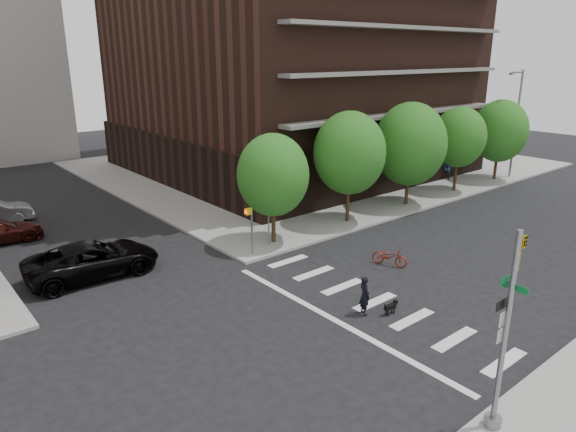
{
  "coord_description": "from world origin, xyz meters",
  "views": [
    {
      "loc": [
        -12.9,
        -13.21,
        10.44
      ],
      "look_at": [
        3.0,
        6.0,
        2.5
      ],
      "focal_mm": 32.0,
      "sensor_mm": 36.0,
      "label": 1
    }
  ],
  "objects_px": {
    "parked_car_black": "(93,260)",
    "dog_walker": "(365,296)",
    "scooter": "(390,256)",
    "traffic_signal": "(503,348)",
    "pedestrian_far": "(448,168)"
  },
  "relations": [
    {
      "from": "parked_car_black",
      "to": "dog_walker",
      "type": "bearing_deg",
      "value": -143.95
    },
    {
      "from": "parked_car_black",
      "to": "scooter",
      "type": "distance_m",
      "value": 14.76
    },
    {
      "from": "traffic_signal",
      "to": "dog_walker",
      "type": "height_order",
      "value": "traffic_signal"
    },
    {
      "from": "dog_walker",
      "to": "pedestrian_far",
      "type": "xyz_separation_m",
      "value": [
        22.99,
        11.41,
        0.27
      ]
    },
    {
      "from": "traffic_signal",
      "to": "parked_car_black",
      "type": "bearing_deg",
      "value": 105.53
    },
    {
      "from": "traffic_signal",
      "to": "dog_walker",
      "type": "bearing_deg",
      "value": 72.14
    },
    {
      "from": "parked_car_black",
      "to": "dog_walker",
      "type": "height_order",
      "value": "parked_car_black"
    },
    {
      "from": "scooter",
      "to": "dog_walker",
      "type": "distance_m",
      "value": 5.57
    },
    {
      "from": "parked_car_black",
      "to": "pedestrian_far",
      "type": "height_order",
      "value": "pedestrian_far"
    },
    {
      "from": "traffic_signal",
      "to": "dog_walker",
      "type": "xyz_separation_m",
      "value": [
        2.28,
        7.08,
        -1.86
      ]
    },
    {
      "from": "parked_car_black",
      "to": "scooter",
      "type": "xyz_separation_m",
      "value": [
        12.18,
        -8.33,
        -0.38
      ]
    },
    {
      "from": "dog_walker",
      "to": "pedestrian_far",
      "type": "height_order",
      "value": "pedestrian_far"
    },
    {
      "from": "scooter",
      "to": "pedestrian_far",
      "type": "height_order",
      "value": "pedestrian_far"
    },
    {
      "from": "pedestrian_far",
      "to": "traffic_signal",
      "type": "bearing_deg",
      "value": -74.93
    },
    {
      "from": "dog_walker",
      "to": "scooter",
      "type": "bearing_deg",
      "value": -42.12
    }
  ]
}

